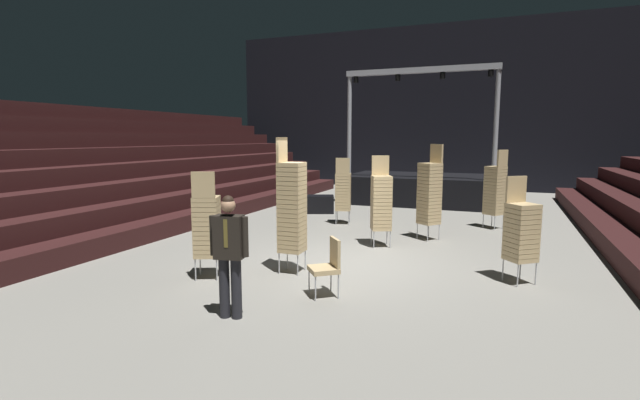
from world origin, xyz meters
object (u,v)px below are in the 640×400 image
Objects in this scene: stage_riser at (423,187)px; chair_stack_mid_centre at (495,189)px; chair_stack_front_left at (381,202)px; chair_stack_rear_right at (292,206)px; equipment_road_case at (320,204)px; chair_stack_mid_left at (521,230)px; loose_chair_near_man at (328,264)px; chair_stack_mid_right at (430,192)px; chair_stack_rear_left at (207,225)px; man_with_tie at (229,249)px; chair_stack_front_right at (343,191)px.

chair_stack_mid_centre is (2.71, -4.52, 0.50)m from stage_riser.
chair_stack_rear_right is at bearing 44.10° from chair_stack_front_left.
chair_stack_front_left is (0.28, -7.79, 0.46)m from stage_riser.
equipment_road_case is at bearing 118.39° from chair_stack_mid_centre.
loose_chair_near_man is (-2.91, -1.89, -0.41)m from chair_stack_mid_left.
equipment_road_case is (-3.12, 3.99, -0.77)m from chair_stack_front_left.
loose_chair_near_man is at bearing -163.20° from chair_stack_mid_centre.
chair_stack_mid_right is 5.76m from chair_stack_rear_left.
chair_stack_mid_left is at bearing -4.57° from chair_stack_rear_left.
equipment_road_case is at bearing -164.57° from chair_stack_rear_right.
stage_riser is at bearing -36.89° from loose_chair_near_man.
loose_chair_near_man is at bearing 118.22° from chair_stack_mid_right.
chair_stack_rear_right is at bearing 101.19° from chair_stack_mid_right.
equipment_road_case is at bearing -76.43° from chair_stack_front_left.
chair_stack_rear_right is (1.27, 0.91, 0.29)m from chair_stack_rear_left.
stage_riser reaches higher than chair_stack_rear_left.
chair_stack_mid_left is 0.85× the size of chair_stack_mid_centre.
man_with_tie is 0.74× the size of chair_stack_mid_right.
chair_stack_rear_left is 0.77× the size of chair_stack_rear_right.
man_with_tie is 8.97m from chair_stack_mid_centre.
equipment_road_case is (-6.08, 5.76, -0.64)m from chair_stack_mid_left.
chair_stack_mid_right is at bearing -94.56° from chair_stack_mid_left.
chair_stack_mid_right is (2.70, -1.24, 0.21)m from chair_stack_front_right.
man_with_tie is at bearing 1.76° from chair_stack_rear_right.
chair_stack_mid_right is (1.84, 6.20, 0.19)m from man_with_tie.
chair_stack_rear_right reaches higher than chair_stack_rear_left.
chair_stack_front_right is at bearing -105.40° from stage_riser.
man_with_tie is 0.83× the size of chair_stack_front_left.
equipment_road_case is (-0.80, 7.57, -0.69)m from chair_stack_rear_left.
stage_riser is 11.56m from chair_stack_rear_left.
chair_stack_front_right is at bearing 137.46° from chair_stack_mid_centre.
chair_stack_front_left is at bearing -70.05° from chair_stack_mid_left.
chair_stack_front_right reaches higher than equipment_road_case.
chair_stack_mid_left is 0.73× the size of chair_stack_rear_right.
man_with_tie is (-0.62, -12.84, 0.39)m from stage_riser.
chair_stack_mid_right is 2.53× the size of loose_chair_near_man.
loose_chair_near_man is (0.96, 1.38, -0.47)m from man_with_tie.
chair_stack_rear_left is at bearing -56.56° from man_with_tie.
chair_stack_mid_left is (2.96, -1.77, -0.13)m from chair_stack_front_left.
stage_riser is at bearing 56.36° from chair_stack_rear_left.
chair_stack_mid_centre reaches higher than man_with_tie.
chair_stack_front_right is 1.05× the size of chair_stack_mid_left.
equipment_road_case is (-2.22, 9.03, -0.70)m from man_with_tie.
chair_stack_mid_right is (-2.02, 2.93, 0.25)m from chair_stack_mid_left.
chair_stack_front_right is 2.98m from chair_stack_mid_right.
man_with_tie is 0.94× the size of chair_stack_mid_left.
man_with_tie is at bearing -166.12° from chair_stack_mid_centre.
chair_stack_mid_left is 4.12m from chair_stack_rear_right.
stage_riser is 10.52m from chair_stack_rear_right.
chair_stack_front_right is at bearing -94.02° from man_with_tie.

